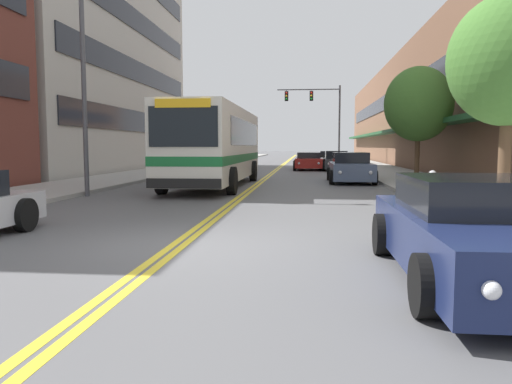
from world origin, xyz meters
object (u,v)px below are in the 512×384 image
street_tree_right_mid (419,104)px  car_slate_blue_parked_right_end (351,168)px  car_beige_parked_left_far (231,159)px  street_tree_right_near (509,61)px  car_red_moving_lead (309,161)px  car_dark_grey_parked_right_far (336,162)px  car_champagne_parked_left_mid (212,162)px  city_bus (216,143)px  fire_hydrant (432,185)px  traffic_signal_mast (319,109)px  car_navy_parked_right_foreground (477,232)px  street_lamp_left_near (93,53)px  car_black_parked_right_mid (328,157)px

street_tree_right_mid → car_slate_blue_parked_right_end: bearing=-164.6°
car_beige_parked_left_far → car_slate_blue_parked_right_end: 20.28m
street_tree_right_near → car_red_moving_lead: bearing=100.0°
car_beige_parked_left_far → car_dark_grey_parked_right_far: size_ratio=1.09×
car_champagne_parked_left_mid → car_beige_parked_left_far: car_beige_parked_left_far is taller
city_bus → street_tree_right_mid: street_tree_right_mid is taller
car_champagne_parked_left_mid → car_red_moving_lead: car_champagne_parked_left_mid is taller
car_dark_grey_parked_right_far → fire_hydrant: bearing=-85.3°
street_tree_right_near → fire_hydrant: street_tree_right_near is taller
car_red_moving_lead → street_tree_right_near: (4.34, -24.62, 3.00)m
car_champagne_parked_left_mid → traffic_signal_mast: 16.80m
car_red_moving_lead → car_beige_parked_left_far: bearing=138.3°
car_beige_parked_left_far → fire_hydrant: 28.95m
car_red_moving_lead → car_navy_parked_right_foreground: bearing=-86.1°
city_bus → traffic_signal_mast: bearing=79.3°
city_bus → car_slate_blue_parked_right_end: (5.97, 2.67, -1.19)m
car_champagne_parked_left_mid → car_navy_parked_right_foreground: car_champagne_parked_left_mid is taller
street_lamp_left_near → car_red_moving_lead: bearing=70.1°
car_champagne_parked_left_mid → street_tree_right_near: street_tree_right_near is taller
street_lamp_left_near → street_tree_right_near: bearing=-21.5°
street_tree_right_near → car_dark_grey_parked_right_far: bearing=95.8°
car_black_parked_right_mid → street_tree_right_near: size_ratio=0.84×
car_black_parked_right_mid → street_lamp_left_near: bearing=-104.8°
car_champagne_parked_left_mid → fire_hydrant: size_ratio=5.02×
car_dark_grey_parked_right_far → car_red_moving_lead: (-1.92, 0.68, -0.02)m
city_bus → car_beige_parked_left_far: 21.23m
car_red_moving_lead → street_lamp_left_near: 21.74m
street_tree_right_near → fire_hydrant: (-0.72, 3.50, -3.04)m
city_bus → car_black_parked_right_mid: bearing=78.7°
car_slate_blue_parked_right_end → car_red_moving_lead: 12.57m
car_navy_parked_right_foreground → street_tree_right_near: street_tree_right_near is taller
city_bus → traffic_signal_mast: size_ratio=1.55×
car_champagne_parked_left_mid → car_dark_grey_parked_right_far: size_ratio=1.01×
car_dark_grey_parked_right_far → street_lamp_left_near: bearing=-115.4°
car_dark_grey_parked_right_far → street_tree_right_mid: size_ratio=0.79×
street_tree_right_near → street_tree_right_mid: street_tree_right_mid is taller
car_red_moving_lead → street_tree_right_mid: (5.19, -11.53, 3.12)m
car_beige_parked_left_far → car_black_parked_right_mid: car_beige_parked_left_far is taller
car_navy_parked_right_foreground → street_tree_right_mid: (3.13, 18.36, 3.11)m
street_lamp_left_near → traffic_signal_mast: bearing=75.3°
car_black_parked_right_mid → city_bus: bearing=-101.3°
car_navy_parked_right_foreground → car_red_moving_lead: bearing=93.9°
car_slate_blue_parked_right_end → car_black_parked_right_mid: bearing=89.9°
street_lamp_left_near → fire_hydrant: bearing=-5.6°
city_bus → street_lamp_left_near: street_lamp_left_near is taller
street_lamp_left_near → car_slate_blue_parked_right_end: bearing=39.6°
car_red_moving_lead → car_champagne_parked_left_mid: bearing=-156.8°
car_black_parked_right_mid → car_dark_grey_parked_right_far: car_dark_grey_parked_right_far is taller
car_slate_blue_parked_right_end → car_red_moving_lead: bearing=98.9°
city_bus → car_red_moving_lead: size_ratio=2.51×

